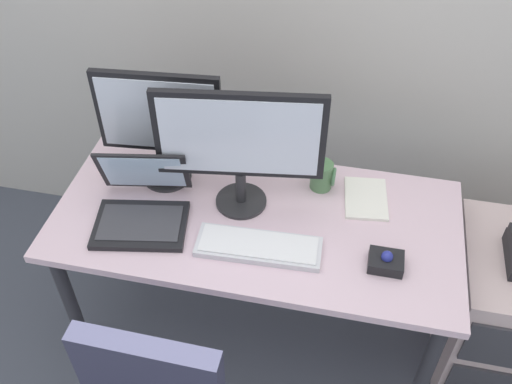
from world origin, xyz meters
TOP-DOWN VIEW (x-y plane):
  - ground_plane at (0.00, 0.00)m, footprint 8.00×8.00m
  - desk at (0.00, 0.00)m, footprint 1.40×0.66m
  - file_cabinet at (0.95, 0.11)m, footprint 0.42×0.53m
  - monitor_main at (-0.07, 0.06)m, footprint 0.55×0.18m
  - monitor_side at (-0.37, 0.13)m, footprint 0.43×0.18m
  - keyboard at (0.04, -0.14)m, footprint 0.42×0.15m
  - laptop at (-0.38, -0.07)m, footprint 0.36×0.35m
  - trackball_mouse at (0.45, -0.13)m, footprint 0.11×0.09m
  - coffee_mug at (0.20, 0.20)m, footprint 0.09×0.08m
  - paper_notepad at (0.37, 0.16)m, footprint 0.17×0.22m

SIDE VIEW (x-z plane):
  - ground_plane at x=0.00m, z-range 0.00..0.00m
  - file_cabinet at x=0.95m, z-range 0.00..0.63m
  - desk at x=0.00m, z-range 0.28..1.02m
  - paper_notepad at x=0.37m, z-range 0.74..0.75m
  - keyboard at x=0.04m, z-range 0.74..0.77m
  - trackball_mouse at x=0.45m, z-range 0.73..0.80m
  - laptop at x=-0.38m, z-range 0.68..0.91m
  - coffee_mug at x=0.20m, z-range 0.74..0.85m
  - monitor_side at x=-0.37m, z-range 0.78..1.22m
  - monitor_main at x=-0.07m, z-range 0.79..1.25m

